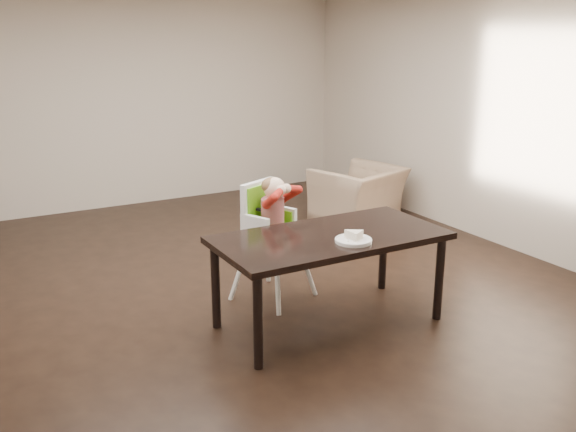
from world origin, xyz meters
The scene contains 6 objects.
ground centered at (0.00, 0.00, 0.00)m, with size 7.00×7.00×0.00m, color black.
room_walls centered at (0.00, 0.00, 1.86)m, with size 6.02×7.02×2.71m.
dining_table centered at (0.29, -0.89, 0.67)m, with size 1.80×0.90×0.75m.
high_chair centered at (0.13, -0.19, 0.77)m, with size 0.60×0.60×1.09m.
plate centered at (0.35, -1.12, 0.78)m, with size 0.31×0.31×0.08m.
armchair centered at (2.20, 1.42, 0.44)m, with size 1.00×0.65×0.87m, color #9E8064.
Camera 1 is at (-2.32, -4.87, 2.29)m, focal length 40.00 mm.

